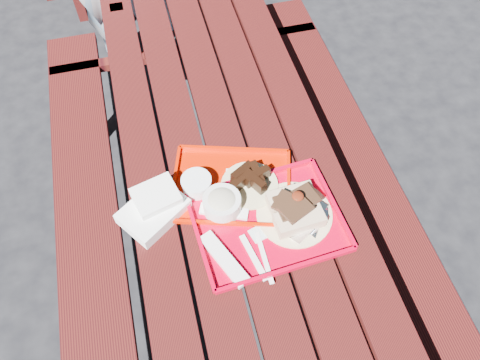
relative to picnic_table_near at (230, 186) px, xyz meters
The scene contains 5 objects.
ground 0.56m from the picnic_table_near, ahead, with size 60.00×60.00×0.00m, color black.
picnic_table_near is the anchor object (origin of this frame).
near_tray 0.36m from the picnic_table_near, 79.05° to the right, with size 0.49×0.40×0.15m.
far_tray 0.25m from the picnic_table_near, 103.98° to the right, with size 0.47×0.41×0.07m.
white_cloth 0.40m from the picnic_table_near, 151.05° to the right, with size 0.25×0.24×0.08m.
Camera 1 is at (-0.21, -0.97, 2.09)m, focal length 35.00 mm.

